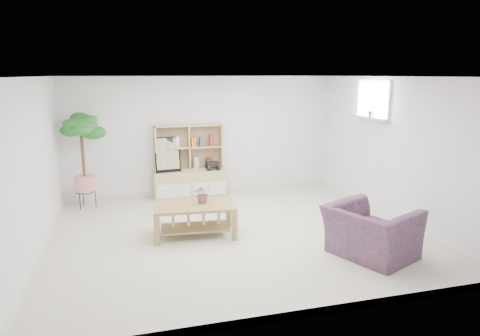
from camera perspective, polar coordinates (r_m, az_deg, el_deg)
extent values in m
cube|color=#BEB79D|center=(6.76, -1.02, -8.69)|extent=(5.50, 5.00, 0.01)
cube|color=white|center=(6.31, -1.10, 12.09)|extent=(5.50, 5.00, 0.01)
cube|color=white|center=(8.84, -5.04, 4.32)|extent=(5.50, 0.01, 2.40)
cube|color=white|center=(4.12, 7.51, -5.11)|extent=(5.50, 0.01, 2.40)
cube|color=white|center=(6.36, -25.85, -0.05)|extent=(0.01, 5.00, 2.40)
cube|color=white|center=(7.58, 19.57, 2.30)|extent=(0.01, 5.00, 2.40)
cube|color=white|center=(7.97, 16.89, 6.43)|extent=(0.14, 1.00, 0.04)
imported|color=#215F29|center=(6.59, -4.97, -3.40)|extent=(0.28, 0.24, 0.30)
imported|color=navy|center=(6.08, 17.07, -7.73)|extent=(1.28, 1.36, 0.80)
imported|color=#226929|center=(7.92, 17.12, 7.34)|extent=(0.14, 0.13, 0.22)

